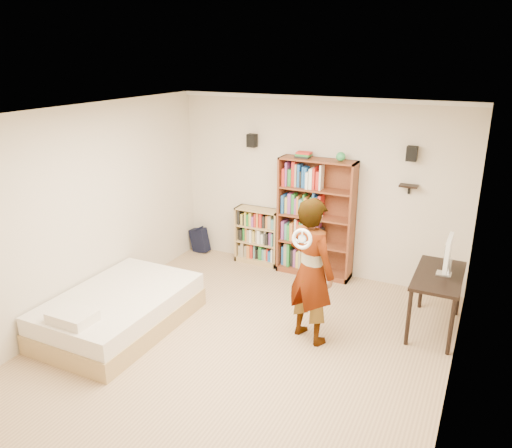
{
  "coord_description": "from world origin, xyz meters",
  "views": [
    {
      "loc": [
        2.37,
        -4.49,
        3.29
      ],
      "look_at": [
        -0.11,
        0.6,
        1.34
      ],
      "focal_mm": 35.0,
      "sensor_mm": 36.0,
      "label": 1
    }
  ],
  "objects_px": {
    "computer_desk": "(435,302)",
    "person": "(311,271)",
    "low_bookshelf": "(258,236)",
    "tall_bookshelf": "(316,219)",
    "daybed": "(119,306)"
  },
  "relations": [
    {
      "from": "daybed",
      "to": "computer_desk",
      "type": "bearing_deg",
      "value": 25.34
    },
    {
      "from": "computer_desk",
      "to": "person",
      "type": "height_order",
      "value": "person"
    },
    {
      "from": "daybed",
      "to": "person",
      "type": "bearing_deg",
      "value": 19.94
    },
    {
      "from": "computer_desk",
      "to": "person",
      "type": "relative_size",
      "value": 0.62
    },
    {
      "from": "low_bookshelf",
      "to": "computer_desk",
      "type": "relative_size",
      "value": 0.84
    },
    {
      "from": "computer_desk",
      "to": "low_bookshelf",
      "type": "bearing_deg",
      "value": 162.0
    },
    {
      "from": "tall_bookshelf",
      "to": "person",
      "type": "height_order",
      "value": "tall_bookshelf"
    },
    {
      "from": "daybed",
      "to": "low_bookshelf",
      "type": "bearing_deg",
      "value": 75.87
    },
    {
      "from": "computer_desk",
      "to": "daybed",
      "type": "distance_m",
      "value": 3.92
    },
    {
      "from": "low_bookshelf",
      "to": "computer_desk",
      "type": "xyz_separation_m",
      "value": [
        2.88,
        -0.94,
        -0.09
      ]
    },
    {
      "from": "low_bookshelf",
      "to": "tall_bookshelf",
      "type": "bearing_deg",
      "value": -1.71
    },
    {
      "from": "tall_bookshelf",
      "to": "daybed",
      "type": "bearing_deg",
      "value": -122.41
    },
    {
      "from": "low_bookshelf",
      "to": "computer_desk",
      "type": "bearing_deg",
      "value": -18.0
    },
    {
      "from": "tall_bookshelf",
      "to": "person",
      "type": "distance_m",
      "value": 1.87
    },
    {
      "from": "computer_desk",
      "to": "person",
      "type": "xyz_separation_m",
      "value": [
        -1.33,
        -0.87,
        0.51
      ]
    }
  ]
}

